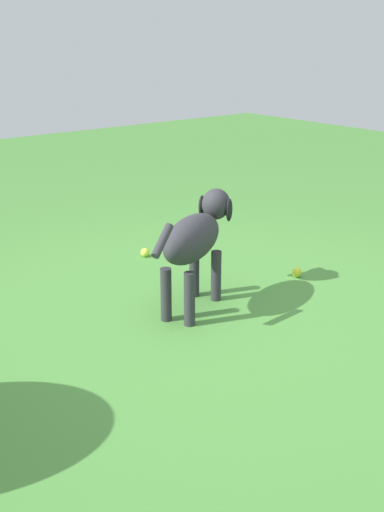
# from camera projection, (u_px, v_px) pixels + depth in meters

# --- Properties ---
(ground) EXTENTS (14.00, 14.00, 0.00)m
(ground) POSITION_uv_depth(u_px,v_px,m) (210.00, 320.00, 3.55)
(ground) COLOR #478438
(dog) EXTENTS (0.51, 0.90, 0.67)m
(dog) POSITION_uv_depth(u_px,v_px,m) (196.00, 237.00, 3.58)
(dog) COLOR #2D2D33
(dog) RESTS_ON ground
(tennis_ball_0) EXTENTS (0.07, 0.07, 0.07)m
(tennis_ball_0) POSITION_uv_depth(u_px,v_px,m) (145.00, 252.00, 4.54)
(tennis_ball_0) COLOR #CCDD41
(tennis_ball_0) RESTS_ON ground
(tennis_ball_1) EXTENTS (0.07, 0.07, 0.07)m
(tennis_ball_1) POSITION_uv_depth(u_px,v_px,m) (297.00, 272.00, 4.16)
(tennis_ball_1) COLOR #C8D933
(tennis_ball_1) RESTS_ON ground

